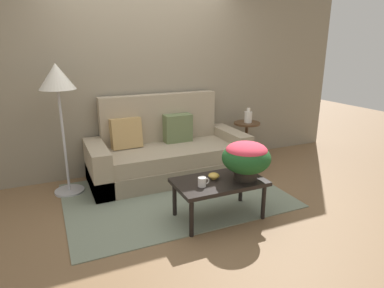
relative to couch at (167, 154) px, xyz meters
The scene contains 11 objects.
ground_plane 0.77m from the couch, 101.13° to the right, with size 14.00×14.00×0.00m, color brown.
wall_back 1.24m from the couch, 106.36° to the left, with size 6.40×0.12×2.91m, color gray.
area_rug 0.72m from the couch, 102.10° to the right, with size 2.49×1.76×0.01m, color gray.
couch is the anchor object (origin of this frame).
coffee_table 1.30m from the couch, 86.15° to the right, with size 0.91×0.53×0.41m.
side_table 1.33m from the couch, ahead, with size 0.40×0.40×0.60m.
floor_lamp 1.59m from the couch, behind, with size 0.40×0.40×1.53m.
potted_plant 1.45m from the couch, 75.78° to the right, with size 0.49×0.49×0.39m.
coffee_mug 1.38m from the couch, 95.75° to the right, with size 0.12×0.08×0.09m.
snack_bowl 1.25m from the couch, 87.48° to the right, with size 0.12×0.12×0.06m.
table_vase 1.38m from the couch, ahead, with size 0.11×0.11×0.22m.
Camera 1 is at (-1.29, -3.31, 1.72)m, focal length 31.01 mm.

